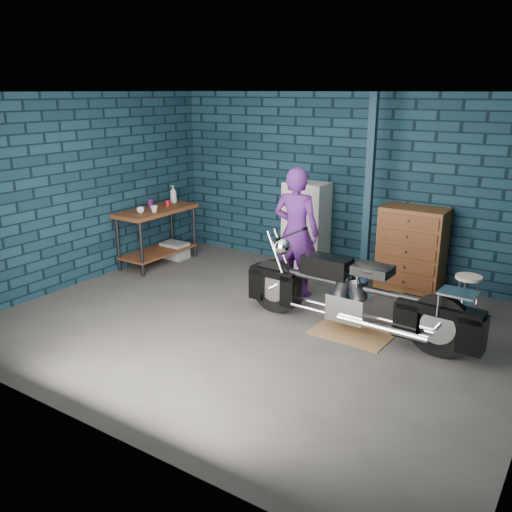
{
  "coord_description": "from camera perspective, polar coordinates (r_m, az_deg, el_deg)",
  "views": [
    {
      "loc": [
        3.29,
        -5.04,
        2.72
      ],
      "look_at": [
        -0.22,
        0.3,
        0.76
      ],
      "focal_mm": 38.0,
      "sensor_mm": 36.0,
      "label": 1
    }
  ],
  "objects": [
    {
      "name": "locker",
      "position": [
        8.47,
        5.27,
        3.12
      ],
      "size": [
        0.64,
        0.46,
        1.37
      ],
      "primitive_type": "cube",
      "color": "silver",
      "rests_on": "ground"
    },
    {
      "name": "ground",
      "position": [
        6.6,
        0.14,
        -7.26
      ],
      "size": [
        6.0,
        6.0,
        0.0
      ],
      "primitive_type": "plane",
      "color": "#4B4846",
      "rests_on": "ground"
    },
    {
      "name": "support_post",
      "position": [
        7.63,
        11.77,
        6.38
      ],
      "size": [
        0.1,
        0.1,
        2.7
      ],
      "primitive_type": "cube",
      "color": "#102634",
      "rests_on": "ground"
    },
    {
      "name": "shop_stool",
      "position": [
        7.11,
        21.26,
        -4.16
      ],
      "size": [
        0.32,
        0.32,
        0.57
      ],
      "primitive_type": null,
      "rotation": [
        0.0,
        0.0,
        0.03
      ],
      "color": "beige",
      "rests_on": "ground"
    },
    {
      "name": "tool_chest",
      "position": [
        7.88,
        16.03,
        0.7
      ],
      "size": [
        0.88,
        0.49,
        1.18
      ],
      "primitive_type": "cube",
      "color": "brown",
      "rests_on": "ground"
    },
    {
      "name": "motorcycle",
      "position": [
        6.3,
        10.41,
        -3.46
      ],
      "size": [
        2.48,
        0.76,
        1.08
      ],
      "primitive_type": null,
      "rotation": [
        0.0,
        0.0,
        -0.04
      ],
      "color": "black",
      "rests_on": "ground"
    },
    {
      "name": "room_walls",
      "position": [
        6.54,
        2.85,
        9.88
      ],
      "size": [
        6.02,
        5.01,
        2.71
      ],
      "color": "#0F2432",
      "rests_on": "ground"
    },
    {
      "name": "person",
      "position": [
        7.34,
        4.24,
        2.52
      ],
      "size": [
        0.69,
        0.5,
        1.76
      ],
      "primitive_type": "imported",
      "rotation": [
        0.0,
        0.0,
        3.26
      ],
      "color": "#4F1E71",
      "rests_on": "ground"
    },
    {
      "name": "mug_red",
      "position": [
        8.9,
        -9.29,
        5.48
      ],
      "size": [
        0.09,
        0.09,
        0.11
      ],
      "primitive_type": "cylinder",
      "rotation": [
        0.0,
        0.0,
        0.19
      ],
      "color": "#A3151F",
      "rests_on": "workbench"
    },
    {
      "name": "storage_bin",
      "position": [
        9.23,
        -8.55,
        0.6
      ],
      "size": [
        0.43,
        0.3,
        0.27
      ],
      "primitive_type": "cube",
      "color": "gray",
      "rests_on": "ground"
    },
    {
      "name": "cup_b",
      "position": [
        8.52,
        -10.66,
        4.88
      ],
      "size": [
        0.14,
        0.14,
        0.1
      ],
      "primitive_type": "imported",
      "rotation": [
        0.0,
        0.0,
        0.38
      ],
      "color": "beige",
      "rests_on": "workbench"
    },
    {
      "name": "cup_a",
      "position": [
        8.51,
        -12.06,
        4.74
      ],
      "size": [
        0.13,
        0.13,
        0.09
      ],
      "primitive_type": "imported",
      "rotation": [
        0.0,
        0.0,
        -0.17
      ],
      "color": "beige",
      "rests_on": "workbench"
    },
    {
      "name": "workbench",
      "position": [
        8.89,
        -10.31,
        2.05
      ],
      "size": [
        0.6,
        1.4,
        0.91
      ],
      "primitive_type": "cube",
      "color": "brown",
      "rests_on": "ground"
    },
    {
      "name": "mug_purple",
      "position": [
        8.94,
        -11.05,
        5.49
      ],
      "size": [
        0.1,
        0.1,
        0.12
      ],
      "primitive_type": "cylinder",
      "rotation": [
        0.0,
        0.0,
        0.16
      ],
      "color": "#531A68",
      "rests_on": "workbench"
    },
    {
      "name": "bottle",
      "position": [
        9.19,
        -8.7,
        6.46
      ],
      "size": [
        0.13,
        0.13,
        0.29
      ],
      "primitive_type": "imported",
      "rotation": [
        0.0,
        0.0,
        -0.17
      ],
      "color": "gray",
      "rests_on": "workbench"
    },
    {
      "name": "drip_mat",
      "position": [
        6.51,
        10.16,
        -7.89
      ],
      "size": [
        0.92,
        0.71,
        0.01
      ],
      "primitive_type": "cube",
      "rotation": [
        0.0,
        0.0,
        -0.04
      ],
      "color": "olive",
      "rests_on": "ground"
    }
  ]
}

